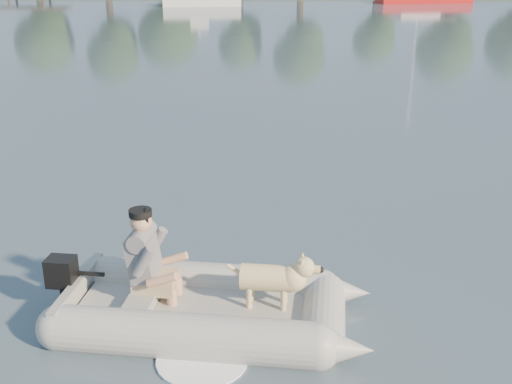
# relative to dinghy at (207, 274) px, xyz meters

# --- Properties ---
(water) EXTENTS (160.00, 160.00, 0.00)m
(water) POSITION_rel_dinghy_xyz_m (0.05, -0.07, -0.62)
(water) COLOR slate
(water) RESTS_ON ground
(dinghy) EXTENTS (5.04, 3.62, 1.43)m
(dinghy) POSITION_rel_dinghy_xyz_m (0.00, 0.00, 0.00)
(dinghy) COLOR #999994
(dinghy) RESTS_ON water
(man) EXTENTS (0.82, 0.72, 1.12)m
(man) POSITION_rel_dinghy_xyz_m (-0.72, 0.13, 0.19)
(man) COLOR slate
(man) RESTS_ON dinghy
(dog) EXTENTS (1.00, 0.45, 0.64)m
(dog) POSITION_rel_dinghy_xyz_m (0.67, -0.02, -0.08)
(dog) COLOR #D4B37A
(dog) RESTS_ON dinghy
(outboard_motor) EXTENTS (0.46, 0.35, 0.82)m
(outboard_motor) POSITION_rel_dinghy_xyz_m (-1.72, 0.18, -0.29)
(outboard_motor) COLOR black
(outboard_motor) RESTS_ON dinghy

